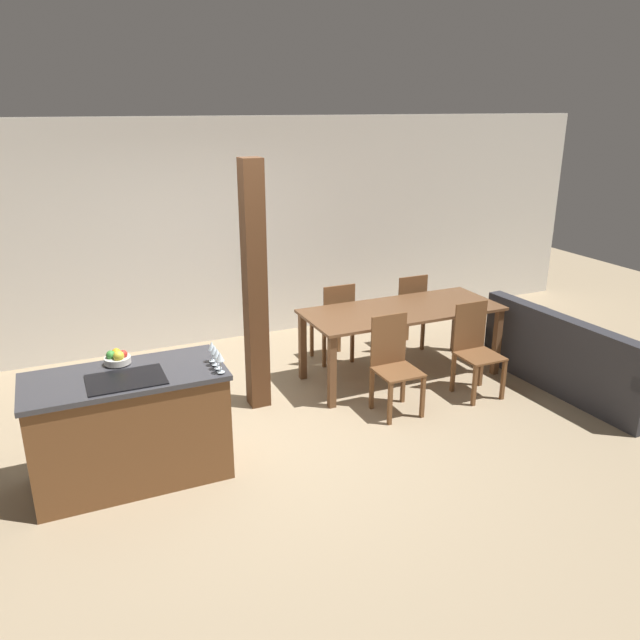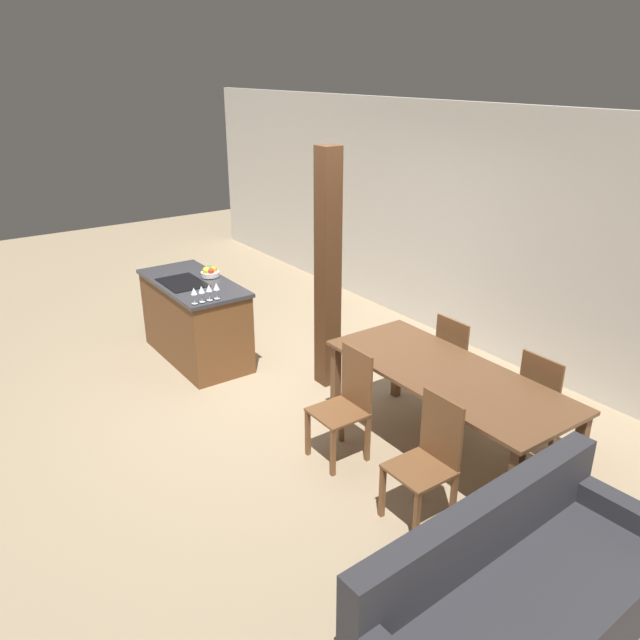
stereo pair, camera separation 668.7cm
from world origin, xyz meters
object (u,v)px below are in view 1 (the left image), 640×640
at_px(kitchen_island, 130,427).
at_px(dining_chair_far_right, 407,311).
at_px(wine_glass_far, 214,350).
at_px(timber_post, 255,288).
at_px(fruit_bowl, 117,358).
at_px(dining_chair_far_left, 335,322).
at_px(wine_glass_middle, 217,354).
at_px(wine_glass_end, 212,347).
at_px(wine_glass_near, 220,357).
at_px(dining_chair_near_right, 475,348).
at_px(dining_chair_near_left, 394,363).
at_px(couch, 578,363).
at_px(dining_table, 402,317).

xyz_separation_m(kitchen_island, dining_chair_far_right, (3.43, 1.51, 0.03)).
height_order(wine_glass_far, timber_post, timber_post).
height_order(fruit_bowl, timber_post, timber_post).
bearing_deg(dining_chair_far_left, kitchen_island, 31.38).
relative_size(wine_glass_middle, wine_glass_end, 1.00).
relative_size(wine_glass_near, dining_chair_near_right, 0.17).
distance_m(fruit_bowl, wine_glass_middle, 0.81).
bearing_deg(wine_glass_middle, dining_chair_near_left, 12.23).
bearing_deg(timber_post, dining_chair_near_right, -17.21).
relative_size(wine_glass_middle, dining_chair_far_right, 0.17).
bearing_deg(dining_chair_near_right, wine_glass_far, -173.57).
relative_size(kitchen_island, wine_glass_end, 9.10).
height_order(wine_glass_middle, dining_chair_near_left, wine_glass_middle).
height_order(wine_glass_near, dining_chair_far_right, wine_glass_near).
distance_m(kitchen_island, couch, 4.50).
relative_size(kitchen_island, wine_glass_near, 9.10).
relative_size(wine_glass_far, dining_chair_near_right, 0.17).
xyz_separation_m(kitchen_island, wine_glass_end, (0.67, -0.04, 0.58)).
height_order(wine_glass_near, dining_chair_far_left, wine_glass_near).
bearing_deg(dining_chair_far_left, couch, 140.66).
bearing_deg(timber_post, dining_table, 0.29).
distance_m(wine_glass_near, couch, 3.90).
relative_size(dining_table, dining_chair_near_right, 2.24).
relative_size(kitchen_island, wine_glass_far, 9.10).
relative_size(dining_table, couch, 1.02).
bearing_deg(wine_glass_middle, dining_chair_far_right, 31.83).
bearing_deg(dining_table, wine_glass_far, -156.93).
xyz_separation_m(wine_glass_far, dining_chair_far_right, (2.75, 1.63, -0.54)).
xyz_separation_m(fruit_bowl, dining_chair_far_left, (2.49, 1.29, -0.47)).
distance_m(kitchen_island, wine_glass_far, 0.90).
bearing_deg(dining_chair_far_left, dining_chair_near_left, 90.00).
distance_m(kitchen_island, dining_chair_far_left, 2.90).
distance_m(kitchen_island, wine_glass_end, 0.89).
distance_m(wine_glass_end, timber_post, 1.11).
height_order(fruit_bowl, dining_chair_far_right, fruit_bowl).
relative_size(wine_glass_middle, dining_chair_far_left, 0.17).
bearing_deg(dining_chair_far_right, dining_chair_near_left, 54.16).
bearing_deg(dining_table, wine_glass_end, -158.65).
bearing_deg(dining_chair_far_left, wine_glass_middle, 43.50).
xyz_separation_m(dining_chair_far_left, couch, (2.02, -1.66, -0.21)).
distance_m(wine_glass_far, timber_post, 1.17).
height_order(wine_glass_near, wine_glass_middle, same).
relative_size(fruit_bowl, timber_post, 0.08).
xyz_separation_m(wine_glass_middle, wine_glass_end, (0.00, 0.16, 0.00)).
relative_size(kitchen_island, dining_chair_far_left, 1.58).
xyz_separation_m(dining_chair_near_left, dining_chair_far_left, (0.00, 1.32, 0.00)).
height_order(fruit_bowl, wine_glass_end, wine_glass_end).
bearing_deg(fruit_bowl, dining_chair_near_left, -0.65).
xyz_separation_m(wine_glass_near, wine_glass_middle, (0.00, 0.08, 0.00)).
bearing_deg(kitchen_island, wine_glass_end, -3.40).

